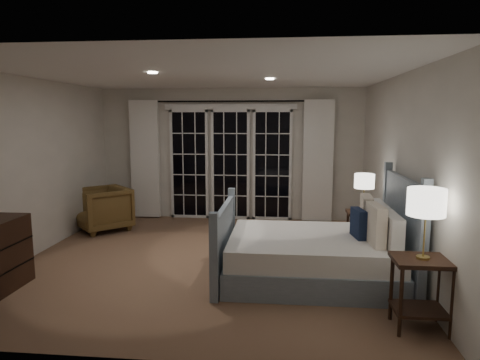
# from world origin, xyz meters

# --- Properties ---
(floor) EXTENTS (5.00, 5.00, 0.00)m
(floor) POSITION_xyz_m (0.00, 0.00, 0.00)
(floor) COLOR #845E47
(floor) RESTS_ON ground
(ceiling) EXTENTS (5.00, 5.00, 0.00)m
(ceiling) POSITION_xyz_m (0.00, 0.00, 2.50)
(ceiling) COLOR white
(ceiling) RESTS_ON wall_back
(wall_left) EXTENTS (0.02, 5.00, 2.50)m
(wall_left) POSITION_xyz_m (-2.50, 0.00, 1.25)
(wall_left) COLOR beige
(wall_left) RESTS_ON floor
(wall_right) EXTENTS (0.02, 5.00, 2.50)m
(wall_right) POSITION_xyz_m (2.50, 0.00, 1.25)
(wall_right) COLOR beige
(wall_right) RESTS_ON floor
(wall_back) EXTENTS (5.00, 0.02, 2.50)m
(wall_back) POSITION_xyz_m (0.00, 2.50, 1.25)
(wall_back) COLOR beige
(wall_back) RESTS_ON floor
(wall_front) EXTENTS (5.00, 0.02, 2.50)m
(wall_front) POSITION_xyz_m (0.00, -2.50, 1.25)
(wall_front) COLOR beige
(wall_front) RESTS_ON floor
(french_doors) EXTENTS (2.50, 0.04, 2.20)m
(french_doors) POSITION_xyz_m (0.00, 2.46, 1.09)
(french_doors) COLOR black
(french_doors) RESTS_ON wall_back
(curtain_rod) EXTENTS (3.50, 0.03, 0.03)m
(curtain_rod) POSITION_xyz_m (0.00, 2.40, 2.25)
(curtain_rod) COLOR black
(curtain_rod) RESTS_ON wall_back
(curtain_left) EXTENTS (0.55, 0.10, 2.25)m
(curtain_left) POSITION_xyz_m (-1.65, 2.38, 1.15)
(curtain_left) COLOR white
(curtain_left) RESTS_ON curtain_rod
(curtain_right) EXTENTS (0.55, 0.10, 2.25)m
(curtain_right) POSITION_xyz_m (1.65, 2.38, 1.15)
(curtain_right) COLOR white
(curtain_right) RESTS_ON curtain_rod
(downlight_a) EXTENTS (0.12, 0.12, 0.01)m
(downlight_a) POSITION_xyz_m (0.80, 0.60, 2.49)
(downlight_a) COLOR white
(downlight_a) RESTS_ON ceiling
(downlight_b) EXTENTS (0.12, 0.12, 0.01)m
(downlight_b) POSITION_xyz_m (-0.60, -0.40, 2.49)
(downlight_b) COLOR white
(downlight_b) RESTS_ON ceiling
(bed) EXTENTS (2.17, 1.55, 1.26)m
(bed) POSITION_xyz_m (1.42, -0.57, 0.32)
(bed) COLOR gray
(bed) RESTS_ON floor
(nightstand_left) EXTENTS (0.52, 0.42, 0.68)m
(nightstand_left) POSITION_xyz_m (2.28, -1.74, 0.45)
(nightstand_left) COLOR black
(nightstand_left) RESTS_ON floor
(nightstand_right) EXTENTS (0.46, 0.37, 0.60)m
(nightstand_right) POSITION_xyz_m (2.17, 0.61, 0.39)
(nightstand_right) COLOR black
(nightstand_right) RESTS_ON floor
(lamp_left) EXTENTS (0.33, 0.33, 0.64)m
(lamp_left) POSITION_xyz_m (2.28, -1.74, 1.19)
(lamp_left) COLOR tan
(lamp_left) RESTS_ON nightstand_left
(lamp_right) EXTENTS (0.28, 0.28, 0.55)m
(lamp_right) POSITION_xyz_m (2.17, 0.61, 1.03)
(lamp_right) COLOR tan
(lamp_right) RESTS_ON nightstand_right
(armchair) EXTENTS (1.16, 1.16, 0.76)m
(armchair) POSITION_xyz_m (-2.10, 1.37, 0.38)
(armchair) COLOR brown
(armchair) RESTS_ON floor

